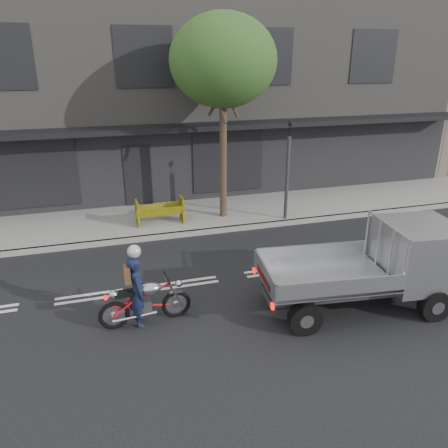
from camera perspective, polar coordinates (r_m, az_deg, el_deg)
ground at (r=11.33m, az=-4.87°, el=-7.74°), size 80.00×80.00×0.00m
sidewalk at (r=15.53m, az=-8.44°, el=0.66°), size 32.00×3.20×0.15m
kerb at (r=14.06m, az=-7.47°, el=-1.54°), size 32.00×0.20×0.15m
building_main at (r=21.17m, az=-11.79°, el=16.84°), size 26.00×10.00×8.00m
street_tree at (r=14.52m, az=-0.11°, el=20.47°), size 3.40×3.40×6.74m
traffic_light_pole at (r=14.93m, az=8.26°, el=6.18°), size 0.12×0.12×3.50m
motorcycle at (r=9.69m, az=-10.25°, el=-9.84°), size 2.01×0.58×1.03m
rider at (r=9.54m, az=-11.26°, el=-8.58°), size 0.41×0.60×1.59m
flatbed_ute at (r=10.72m, az=22.14°, el=-4.12°), size 4.59×2.27×2.05m
construction_barrier at (r=14.55m, az=-8.23°, el=1.43°), size 1.62×0.69×0.90m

